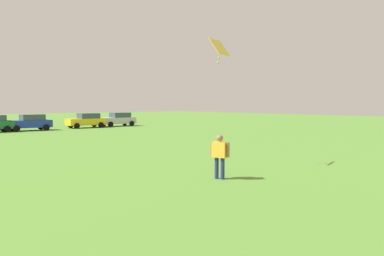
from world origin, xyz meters
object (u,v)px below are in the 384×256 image
Objects in this scene: parked_car_blue_3 at (30,122)px; parked_car_yellow_4 at (86,120)px; parked_car_silver_5 at (118,119)px; kite at (219,49)px; adult_bystander at (220,153)px.

parked_car_blue_3 is 1.00× the size of parked_car_yellow_4.
parked_car_yellow_4 and parked_car_silver_5 have the same top height.
parked_car_blue_3 is (0.21, 28.60, -4.43)m from kite.
kite is 0.30× the size of parked_car_yellow_4.
kite is 0.30× the size of parked_car_blue_3.
parked_car_silver_5 is at bearing 69.49° from kite.
adult_bystander is at bearing -133.37° from kite.
kite reaches higher than parked_car_silver_5.
kite is 0.30× the size of parked_car_silver_5.
kite is at bearing 69.49° from parked_car_silver_5.
adult_bystander is 1.28× the size of kite.
adult_bystander is 0.39× the size of parked_car_yellow_4.
adult_bystander is at bearing 67.51° from parked_car_silver_5.
kite reaches higher than parked_car_blue_3.
kite is (2.11, 2.23, 4.30)m from adult_bystander.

